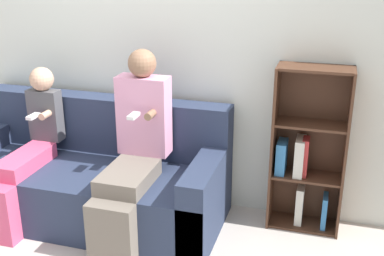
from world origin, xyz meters
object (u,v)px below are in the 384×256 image
couch (91,179)px  adult_seated (134,147)px  child_seated (28,148)px  bookshelf (306,155)px

couch → adult_seated: (0.41, -0.11, 0.36)m
child_seated → bookshelf: (1.95, 0.47, -0.00)m
adult_seated → child_seated: adult_seated is taller
couch → bookshelf: bearing=11.4°
bookshelf → child_seated: bearing=-166.6°
couch → bookshelf: 1.59m
adult_seated → child_seated: 0.83m
child_seated → bookshelf: bearing=13.4°
adult_seated → bookshelf: (1.13, 0.43, -0.10)m
adult_seated → child_seated: (-0.82, -0.04, -0.10)m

